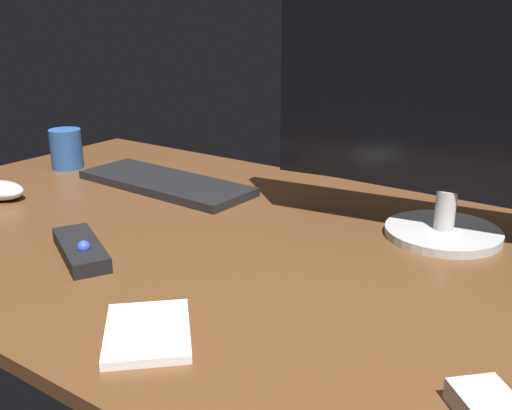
% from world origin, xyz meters
% --- Properties ---
extents(desk, '(1.40, 0.84, 0.02)m').
position_xyz_m(desk, '(0.00, 0.00, 0.01)').
color(desk, brown).
rests_on(desk, ground).
extents(monitor, '(0.59, 0.19, 0.41)m').
position_xyz_m(monitor, '(0.32, 0.21, 0.24)').
color(monitor, '#BABABA').
rests_on(monitor, desk).
extents(keyboard, '(0.40, 0.16, 0.02)m').
position_xyz_m(keyboard, '(-0.26, 0.15, 0.03)').
color(keyboard, black).
rests_on(keyboard, desk).
extents(computer_mouse, '(0.12, 0.09, 0.04)m').
position_xyz_m(computer_mouse, '(-0.47, -0.10, 0.04)').
color(computer_mouse, silver).
rests_on(computer_mouse, desk).
extents(media_remote, '(0.17, 0.13, 0.04)m').
position_xyz_m(media_remote, '(-0.11, -0.19, 0.03)').
color(media_remote, black).
rests_on(media_remote, desk).
extents(coffee_mug, '(0.07, 0.07, 0.09)m').
position_xyz_m(coffee_mug, '(-0.55, 0.13, 0.07)').
color(coffee_mug, '#28518C').
rests_on(coffee_mug, desk).
extents(notepad, '(0.16, 0.16, 0.01)m').
position_xyz_m(notepad, '(0.14, -0.30, 0.03)').
color(notepad, white).
rests_on(notepad, desk).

